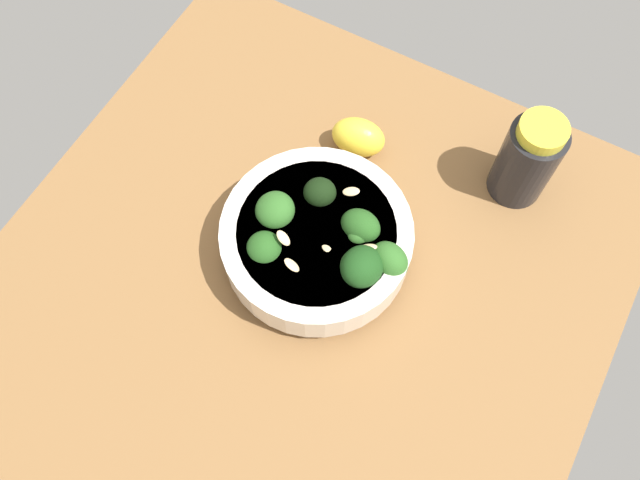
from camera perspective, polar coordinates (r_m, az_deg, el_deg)
ground_plane at (r=73.45cm, az=-1.37°, el=-3.71°), size 64.63×64.63×4.80cm
bowl_of_broccoli at (r=68.37cm, az=0.20°, el=-0.09°), size 20.02×20.45×9.21cm
lemon_wedge at (r=76.58cm, az=3.35°, el=8.91°), size 5.21×6.92×4.89cm
bottle_tall at (r=74.49cm, az=17.59°, el=6.70°), size 6.23×6.23×11.81cm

